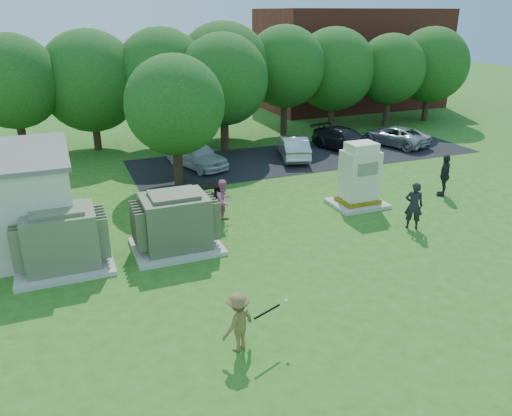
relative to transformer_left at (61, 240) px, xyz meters
name	(u,v)px	position (x,y,z in m)	size (l,w,h in m)	color
ground	(307,295)	(6.50, -4.50, -0.97)	(120.00, 120.00, 0.00)	#2D6619
brick_building	(350,59)	(24.50, 22.50, 3.03)	(15.00, 8.00, 8.00)	maroon
parking_strip	(307,156)	(13.50, 9.00, -0.96)	(20.00, 6.00, 0.01)	#232326
transformer_left	(61,240)	(0.00, 0.00, 0.00)	(3.00, 2.40, 2.07)	beige
transformer_right	(175,223)	(3.70, 0.00, 0.00)	(3.00, 2.40, 2.07)	beige
generator_cabinet	(359,179)	(11.90, 1.25, 0.23)	(2.26, 1.85, 2.75)	beige
picnic_table	(204,192)	(5.92, 4.21, -0.54)	(1.62, 1.22, 0.69)	black
batter	(238,322)	(3.79, -6.08, -0.19)	(1.00, 0.58, 1.55)	olive
person_by_generator	(414,206)	(12.49, -1.62, -0.05)	(0.67, 0.44, 1.85)	black
person_at_picnic	(224,201)	(6.04, 1.74, -0.11)	(0.84, 0.65, 1.72)	pink
person_walking_right	(445,175)	(16.15, 0.88, -0.02)	(1.11, 0.46, 1.89)	#25242A
car_white	(196,155)	(7.03, 9.29, -0.28)	(1.64, 4.07, 1.39)	silver
car_silver_a	(294,147)	(12.57, 8.92, -0.31)	(1.39, 3.99, 1.32)	#B5B5BA
car_dark	(345,140)	(16.19, 9.34, -0.31)	(1.85, 4.54, 1.32)	black
car_silver_b	(394,136)	(19.71, 9.29, -0.37)	(1.99, 4.31, 1.20)	#ACACB0
batting_equipment	(266,310)	(4.45, -6.21, 0.06)	(1.26, 0.44, 0.19)	black
tree_row	(192,77)	(8.25, 14.00, 3.18)	(41.30, 13.30, 7.30)	#47301E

